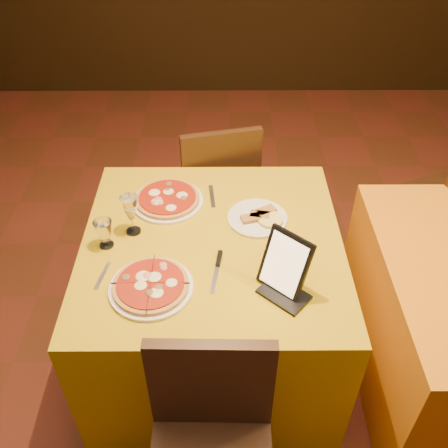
{
  "coord_description": "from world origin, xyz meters",
  "views": [
    {
      "loc": [
        -0.07,
        -1.02,
        2.17
      ],
      "look_at": [
        -0.06,
        0.51,
        0.86
      ],
      "focal_mm": 40.0,
      "sensor_mm": 36.0,
      "label": 1
    }
  ],
  "objects_px": {
    "pizza_near": "(151,286)",
    "pizza_far": "(168,200)",
    "chair_main_far": "(215,185)",
    "water_glass": "(105,234)",
    "chair_side_far": "(438,202)",
    "tablet": "(285,263)",
    "main_table": "(213,299)",
    "wine_glass": "(131,215)"
  },
  "relations": [
    {
      "from": "pizza_near",
      "to": "pizza_far",
      "type": "bearing_deg",
      "value": 87.82
    },
    {
      "from": "chair_main_far",
      "to": "water_glass",
      "type": "distance_m",
      "value": 1.01
    },
    {
      "from": "chair_side_far",
      "to": "pizza_far",
      "type": "bearing_deg",
      "value": -6.13
    },
    {
      "from": "chair_main_far",
      "to": "tablet",
      "type": "height_order",
      "value": "tablet"
    },
    {
      "from": "pizza_far",
      "to": "water_glass",
      "type": "relative_size",
      "value": 2.51
    },
    {
      "from": "pizza_near",
      "to": "pizza_far",
      "type": "xyz_separation_m",
      "value": [
        0.02,
        0.53,
        -0.0
      ]
    },
    {
      "from": "tablet",
      "to": "main_table",
      "type": "bearing_deg",
      "value": 178.9
    },
    {
      "from": "chair_side_far",
      "to": "pizza_far",
      "type": "xyz_separation_m",
      "value": [
        -1.46,
        -0.37,
        0.31
      ]
    },
    {
      "from": "main_table",
      "to": "pizza_far",
      "type": "bearing_deg",
      "value": 128.46
    },
    {
      "from": "main_table",
      "to": "water_glass",
      "type": "distance_m",
      "value": 0.62
    },
    {
      "from": "pizza_far",
      "to": "wine_glass",
      "type": "distance_m",
      "value": 0.25
    },
    {
      "from": "pizza_near",
      "to": "wine_glass",
      "type": "height_order",
      "value": "wine_glass"
    },
    {
      "from": "main_table",
      "to": "pizza_near",
      "type": "distance_m",
      "value": 0.53
    },
    {
      "from": "water_glass",
      "to": "main_table",
      "type": "bearing_deg",
      "value": 3.42
    },
    {
      "from": "pizza_near",
      "to": "pizza_far",
      "type": "height_order",
      "value": "same"
    },
    {
      "from": "chair_side_far",
      "to": "main_table",
      "type": "bearing_deg",
      "value": 6.45
    },
    {
      "from": "chair_main_far",
      "to": "wine_glass",
      "type": "relative_size",
      "value": 4.79
    },
    {
      "from": "main_table",
      "to": "chair_main_far",
      "type": "bearing_deg",
      "value": 90.0
    },
    {
      "from": "chair_side_far",
      "to": "pizza_near",
      "type": "bearing_deg",
      "value": 11.03
    },
    {
      "from": "main_table",
      "to": "tablet",
      "type": "bearing_deg",
      "value": -42.98
    },
    {
      "from": "pizza_near",
      "to": "chair_side_far",
      "type": "bearing_deg",
      "value": 31.45
    },
    {
      "from": "main_table",
      "to": "chair_side_far",
      "type": "xyz_separation_m",
      "value": [
        1.25,
        0.63,
        0.08
      ]
    },
    {
      "from": "chair_side_far",
      "to": "tablet",
      "type": "height_order",
      "value": "tablet"
    },
    {
      "from": "pizza_far",
      "to": "tablet",
      "type": "xyz_separation_m",
      "value": [
        0.48,
        -0.52,
        0.1
      ]
    },
    {
      "from": "main_table",
      "to": "pizza_near",
      "type": "xyz_separation_m",
      "value": [
        -0.23,
        -0.27,
        0.39
      ]
    },
    {
      "from": "pizza_near",
      "to": "tablet",
      "type": "height_order",
      "value": "tablet"
    },
    {
      "from": "pizza_far",
      "to": "wine_glass",
      "type": "xyz_separation_m",
      "value": [
        -0.13,
        -0.2,
        0.08
      ]
    },
    {
      "from": "chair_side_far",
      "to": "chair_main_far",
      "type": "bearing_deg",
      "value": -28.2
    },
    {
      "from": "water_glass",
      "to": "pizza_near",
      "type": "bearing_deg",
      "value": -49.2
    },
    {
      "from": "water_glass",
      "to": "chair_side_far",
      "type": "bearing_deg",
      "value": 21.32
    },
    {
      "from": "main_table",
      "to": "chair_side_far",
      "type": "bearing_deg",
      "value": 26.87
    },
    {
      "from": "pizza_far",
      "to": "tablet",
      "type": "bearing_deg",
      "value": -47.02
    },
    {
      "from": "pizza_near",
      "to": "wine_glass",
      "type": "distance_m",
      "value": 0.36
    },
    {
      "from": "water_glass",
      "to": "pizza_far",
      "type": "bearing_deg",
      "value": 51.21
    },
    {
      "from": "chair_main_far",
      "to": "water_glass",
      "type": "xyz_separation_m",
      "value": [
        -0.44,
        -0.83,
        0.36
      ]
    },
    {
      "from": "tablet",
      "to": "chair_main_far",
      "type": "bearing_deg",
      "value": 146.35
    },
    {
      "from": "chair_main_far",
      "to": "pizza_near",
      "type": "height_order",
      "value": "chair_main_far"
    },
    {
      "from": "pizza_far",
      "to": "water_glass",
      "type": "height_order",
      "value": "water_glass"
    },
    {
      "from": "chair_main_far",
      "to": "chair_side_far",
      "type": "xyz_separation_m",
      "value": [
        1.25,
        -0.17,
        0.0
      ]
    },
    {
      "from": "main_table",
      "to": "wine_glass",
      "type": "xyz_separation_m",
      "value": [
        -0.34,
        0.06,
        0.47
      ]
    },
    {
      "from": "main_table",
      "to": "wine_glass",
      "type": "bearing_deg",
      "value": 170.01
    },
    {
      "from": "chair_main_far",
      "to": "wine_glass",
      "type": "distance_m",
      "value": 0.91
    }
  ]
}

